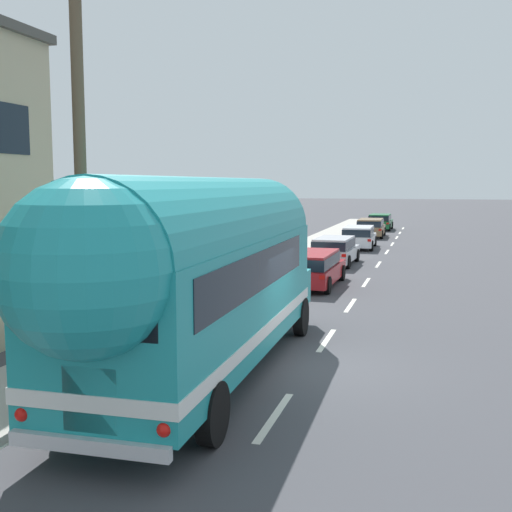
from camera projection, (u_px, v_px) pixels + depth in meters
ground_plane at (308, 367)px, 13.75m from camera, size 300.00×300.00×0.00m
lane_markings at (306, 277)px, 26.86m from camera, size 3.84×80.00×0.01m
sidewalk_slab at (234, 284)px, 24.63m from camera, size 2.43×90.00×0.15m
utility_pole at (80, 162)px, 12.36m from camera, size 1.80×0.24×8.50m
painted_bus at (199, 271)px, 12.25m from camera, size 2.74×11.80×4.12m
car_lead at (312, 266)px, 24.32m from camera, size 2.04×4.79×1.37m
car_second at (335, 249)px, 30.80m from camera, size 1.99×4.36×1.37m
car_third at (359, 236)px, 38.51m from camera, size 2.02×4.61×1.37m
car_fourth at (371, 226)px, 46.62m from camera, size 2.04×4.56×1.37m
car_fifth at (380, 221)px, 53.71m from camera, size 1.97×4.37×1.37m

